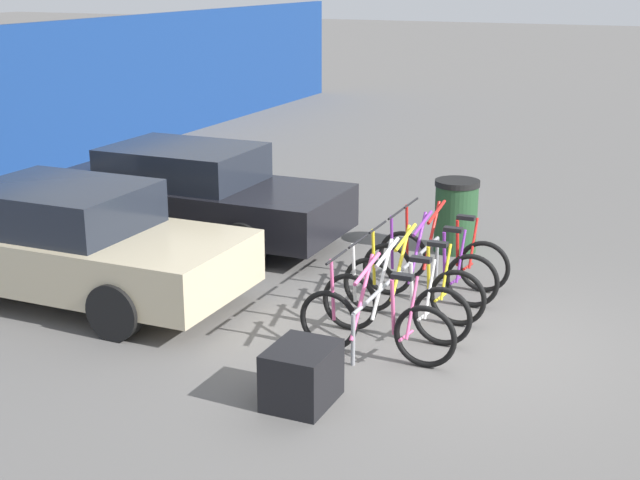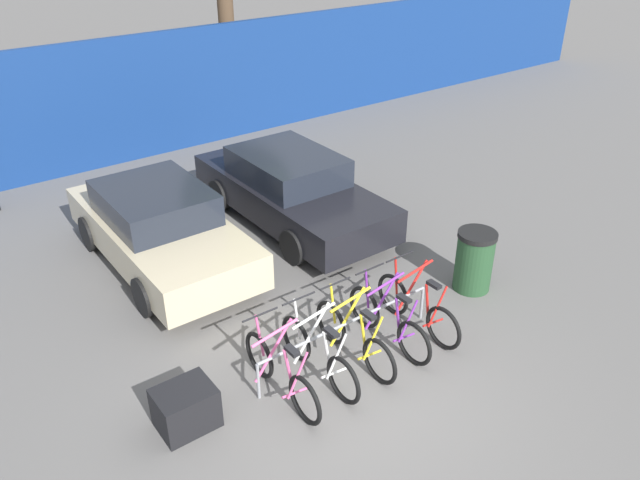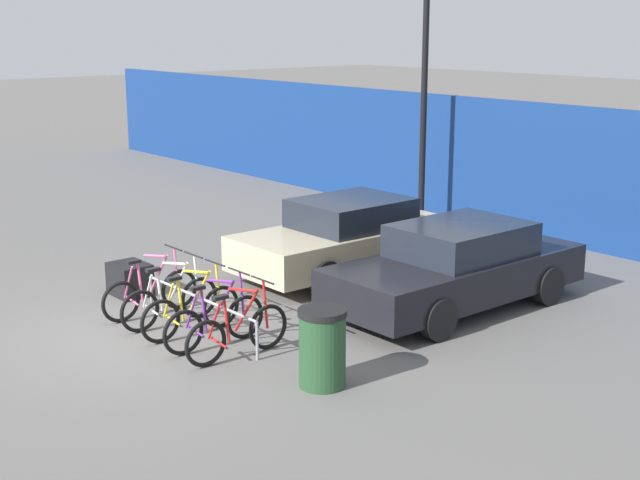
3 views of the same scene
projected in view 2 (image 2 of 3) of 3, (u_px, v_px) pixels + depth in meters
name	position (u px, v px, depth m)	size (l,w,h in m)	color
ground_plane	(352.00, 395.00, 8.10)	(120.00, 120.00, 0.00)	#605E5B
hoarding_wall	(88.00, 108.00, 14.04)	(36.00, 0.16, 2.90)	navy
bike_rack	(347.00, 327.00, 8.57)	(2.94, 0.04, 0.57)	gray
bicycle_pink	(281.00, 374.00, 7.89)	(0.68, 1.71, 1.05)	black
bicycle_white	(319.00, 355.00, 8.20)	(0.68, 1.71, 1.05)	black
bicycle_yellow	(354.00, 338.00, 8.52)	(0.68, 1.71, 1.05)	black
bicycle_purple	(388.00, 322.00, 8.84)	(0.68, 1.71, 1.05)	black
bicycle_red	(417.00, 308.00, 9.14)	(0.68, 1.71, 1.05)	black
car_beige	(160.00, 227.00, 10.65)	(1.91, 4.32, 1.40)	#C1B28E
car_black	(290.00, 189.00, 12.03)	(1.91, 4.57, 1.40)	black
trash_bin	(474.00, 260.00, 10.04)	(0.63, 0.63, 1.03)	#234728
cargo_crate	(186.00, 408.00, 7.52)	(0.70, 0.56, 0.55)	black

